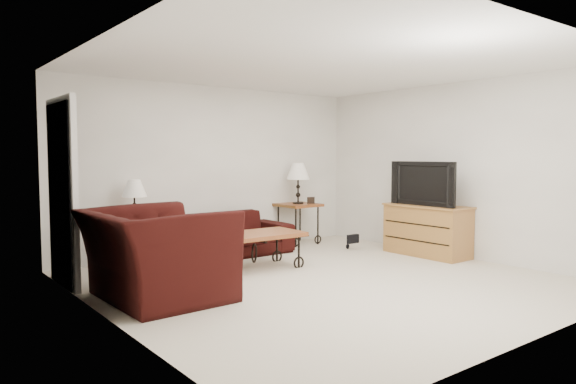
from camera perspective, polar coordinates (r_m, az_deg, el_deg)
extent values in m
plane|color=beige|center=(6.26, 3.98, -9.53)|extent=(5.00, 5.00, 0.00)
cube|color=white|center=(8.12, -7.80, 2.46)|extent=(5.00, 0.02, 2.50)
cube|color=white|center=(4.54, 25.54, 0.92)|extent=(5.00, 0.02, 2.50)
cube|color=white|center=(4.80, -18.83, 1.24)|extent=(0.02, 5.00, 2.50)
cube|color=white|center=(7.97, 17.58, 2.28)|extent=(0.02, 5.00, 2.50)
plane|color=white|center=(6.17, 4.09, 13.66)|extent=(5.00, 5.00, 0.00)
cube|color=black|center=(6.40, -23.32, -0.30)|extent=(0.08, 0.94, 2.04)
imported|color=black|center=(7.68, -7.35, -4.67)|extent=(2.11, 0.83, 0.62)
cube|color=brown|center=(7.33, -16.16, -5.40)|extent=(0.54, 0.54, 0.57)
cube|color=brown|center=(8.72, 1.09, -3.44)|extent=(0.62, 0.62, 0.67)
cube|color=black|center=(7.09, -16.89, -3.00)|extent=(0.12, 0.04, 0.10)
cube|color=black|center=(8.66, 2.49, -0.91)|extent=(0.13, 0.04, 0.11)
cube|color=brown|center=(6.83, -3.66, -6.39)|extent=(1.27, 0.73, 0.47)
imported|color=black|center=(5.55, -14.08, -6.54)|extent=(1.28, 1.45, 0.92)
cube|color=#BD6718|center=(5.56, -12.46, -5.86)|extent=(0.12, 0.42, 0.42)
cube|color=#9F623B|center=(7.98, 14.77, -4.01)|extent=(0.51, 1.23, 0.74)
imported|color=black|center=(7.90, 14.78, 0.91)|extent=(0.14, 1.10, 0.63)
ellipsoid|color=black|center=(8.30, 6.47, -4.70)|extent=(0.35, 0.28, 0.42)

